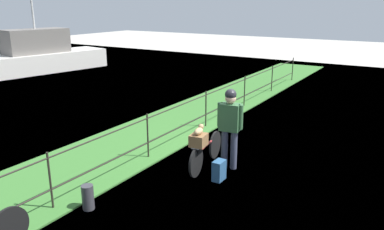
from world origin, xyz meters
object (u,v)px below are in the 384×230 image
(wooden_crate, at_px, (199,140))
(bicycle_main, at_px, (206,152))
(terrier_dog, at_px, (199,130))
(mooring_bollard, at_px, (88,197))
(cyclist_person, at_px, (230,122))
(moored_boat_near, at_px, (38,57))
(backpack_on_paving, at_px, (219,170))

(wooden_crate, bearing_deg, bicycle_main, 7.35)
(terrier_dog, height_order, mooring_bollard, terrier_dog)
(cyclist_person, height_order, moored_boat_near, moored_boat_near)
(backpack_on_paving, xyz_separation_m, moored_boat_near, (6.02, 13.31, 0.56))
(bicycle_main, distance_m, cyclist_person, 0.83)
(terrier_dog, bearing_deg, mooring_bollard, 157.94)
(bicycle_main, height_order, moored_boat_near, moored_boat_near)
(cyclist_person, distance_m, moored_boat_near, 14.28)
(bicycle_main, bearing_deg, backpack_on_paving, -127.17)
(wooden_crate, xyz_separation_m, moored_boat_near, (6.00, 12.84, 0.03))
(terrier_dog, xyz_separation_m, backpack_on_paving, (-0.04, -0.48, -0.72))
(bicycle_main, xyz_separation_m, terrier_dog, (-0.35, -0.05, 0.60))
(backpack_on_paving, bearing_deg, moored_boat_near, 66.06)
(bicycle_main, distance_m, mooring_bollard, 2.63)
(terrier_dog, relative_size, cyclist_person, 0.19)
(mooring_bollard, bearing_deg, bicycle_main, -18.25)
(wooden_crate, relative_size, moored_boat_near, 0.05)
(terrier_dog, bearing_deg, backpack_on_paving, -95.23)
(mooring_bollard, distance_m, moored_boat_near, 14.47)
(cyclist_person, xyz_separation_m, mooring_bollard, (-2.73, 1.25, -0.79))
(wooden_crate, bearing_deg, terrier_dog, 7.35)
(bicycle_main, bearing_deg, mooring_bollard, 161.75)
(bicycle_main, xyz_separation_m, wooden_crate, (-0.38, -0.05, 0.40))
(terrier_dog, bearing_deg, cyclist_person, -33.10)
(terrier_dog, relative_size, mooring_bollard, 0.75)
(wooden_crate, xyz_separation_m, cyclist_person, (0.61, -0.38, 0.28))
(bicycle_main, height_order, cyclist_person, cyclist_person)
(cyclist_person, bearing_deg, bicycle_main, 118.24)
(moored_boat_near, bearing_deg, backpack_on_paving, -114.35)
(bicycle_main, bearing_deg, moored_boat_near, 66.25)
(bicycle_main, height_order, wooden_crate, wooden_crate)
(wooden_crate, xyz_separation_m, mooring_bollard, (-2.12, 0.87, -0.51))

